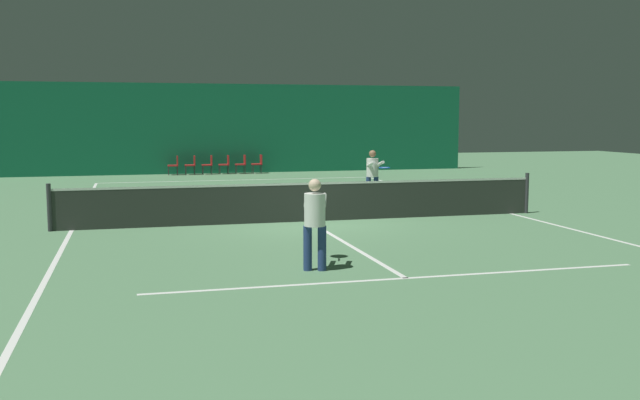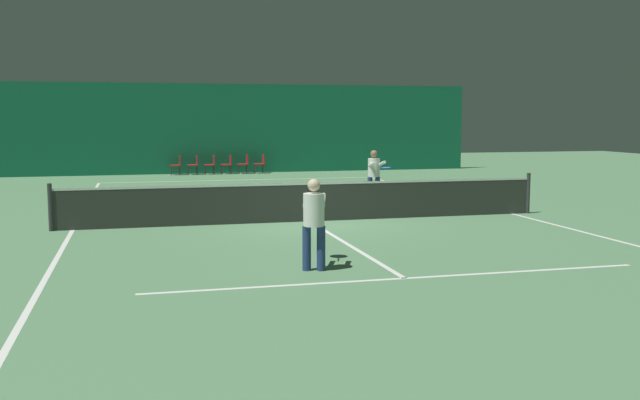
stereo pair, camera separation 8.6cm
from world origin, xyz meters
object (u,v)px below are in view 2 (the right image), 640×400
Objects in this scene: courtside_chair_1 at (194,164)px; courtside_chair_2 at (211,163)px; tennis_net at (309,201)px; player_far at (374,172)px; courtside_chair_3 at (228,163)px; courtside_chair_5 at (261,163)px; courtside_chair_4 at (245,163)px; courtside_chair_0 at (177,164)px; player_near at (314,217)px.

courtside_chair_1 is 1.00× the size of courtside_chair_2.
player_far is at bearing 50.31° from tennis_net.
player_far is at bearing 13.91° from courtside_chair_3.
courtside_chair_1 is 2.99m from courtside_chair_5.
player_far is 11.98m from courtside_chair_4.
courtside_chair_0 and courtside_chair_1 have the same top height.
courtside_chair_5 is (-1.42, 11.77, -0.42)m from player_far.
tennis_net is at bearing -41.99° from player_far.
courtside_chair_1 is 1.00× the size of courtside_chair_4.
courtside_chair_5 is at bearing 90.00° from courtside_chair_1.
tennis_net reaches higher than courtside_chair_3.
courtside_chair_1 is 2.24m from courtside_chair_4.
tennis_net is 7.73× the size of player_far.
courtside_chair_1 is at bearing -161.76° from player_far.
courtside_chair_0 is 1.00× the size of courtside_chair_4.
player_far is 12.34m from courtside_chair_2.
player_far is 1.85× the size of courtside_chair_4.
player_near is at bearing -5.23° from courtside_chair_4.
courtside_chair_4 is at bearing 90.00° from courtside_chair_3.
courtside_chair_1 is at bearing -90.00° from courtside_chair_3.
courtside_chair_3 and courtside_chair_4 have the same top height.
player_far reaches higher than courtside_chair_0.
courtside_chair_3 is 1.49m from courtside_chair_5.
player_near reaches higher than courtside_chair_3.
courtside_chair_0 is (-1.10, 20.59, -0.41)m from player_near.
courtside_chair_4 is (-2.17, 11.77, -0.42)m from player_far.
player_far reaches higher than courtside_chair_4.
courtside_chair_2 is at bearing 90.00° from courtside_chair_1.
tennis_net is 14.29× the size of courtside_chair_1.
courtside_chair_1 is at bearing 95.99° from tennis_net.
courtside_chair_5 is (2.63, 20.59, -0.41)m from player_near.
courtside_chair_0 and courtside_chair_5 have the same top height.
courtside_chair_3 and courtside_chair_5 have the same top height.
tennis_net is 14.29× the size of courtside_chair_2.
player_far is 1.85× the size of courtside_chair_1.
courtside_chair_2 is 1.00× the size of courtside_chair_4.
courtside_chair_3 is (-0.10, 15.17, -0.03)m from tennis_net.
player_far is 12.86m from courtside_chair_0.
tennis_net reaches higher than courtside_chair_5.
courtside_chair_3 is at bearing 90.00° from courtside_chair_2.
player_near is 1.82× the size of courtside_chair_4.
courtside_chair_0 is at bearing -90.00° from courtside_chair_3.
courtside_chair_0 is at bearing -90.00° from courtside_chair_2.
courtside_chair_0 is 2.99m from courtside_chair_4.
tennis_net is at bearing 3.99° from player_near.
player_far is 12.13m from courtside_chair_3.
courtside_chair_4 is 1.00× the size of courtside_chair_5.
player_far is at bearing 10.43° from courtside_chair_4.
courtside_chair_3 is 0.75m from courtside_chair_4.
player_near is 20.62m from courtside_chair_3.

